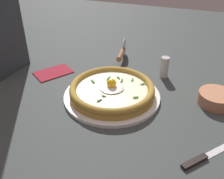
{
  "coord_description": "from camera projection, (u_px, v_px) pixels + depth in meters",
  "views": [
    {
      "loc": [
        -0.69,
        -0.26,
        0.51
      ],
      "look_at": [
        0.01,
        -0.02,
        0.03
      ],
      "focal_mm": 41.95,
      "sensor_mm": 36.0,
      "label": 1
    }
  ],
  "objects": [
    {
      "name": "pepper_shaker",
      "position": [
        164.0,
        67.0,
        0.99
      ],
      "size": [
        0.03,
        0.03,
        0.08
      ],
      "primitive_type": "cylinder",
      "color": "silver",
      "rests_on": "ground"
    },
    {
      "name": "ground_plane",
      "position": [
        104.0,
        101.0,
        0.9
      ],
      "size": [
        2.4,
        2.4,
        0.03
      ],
      "primitive_type": "cube",
      "color": "#383E3D",
      "rests_on": "ground"
    },
    {
      "name": "pizza",
      "position": [
        112.0,
        90.0,
        0.88
      ],
      "size": [
        0.29,
        0.29,
        0.06
      ],
      "color": "#AF8234",
      "rests_on": "pizza_plate"
    },
    {
      "name": "side_bowl",
      "position": [
        216.0,
        98.0,
        0.85
      ],
      "size": [
        0.12,
        0.12,
        0.04
      ],
      "primitive_type": "cylinder",
      "color": "#B97855",
      "rests_on": "ground"
    },
    {
      "name": "folded_napkin",
      "position": [
        53.0,
        72.0,
        1.04
      ],
      "size": [
        0.17,
        0.15,
        0.01
      ],
      "primitive_type": "cube",
      "rotation": [
        0.0,
        0.0,
        2.52
      ],
      "color": "maroon",
      "rests_on": "ground"
    },
    {
      "name": "pizza_cutter",
      "position": [
        122.0,
        52.0,
        1.11
      ],
      "size": [
        0.16,
        0.03,
        0.08
      ],
      "color": "silver",
      "rests_on": "ground"
    },
    {
      "name": "pizza_plate",
      "position": [
        112.0,
        96.0,
        0.89
      ],
      "size": [
        0.33,
        0.33,
        0.01
      ],
      "primitive_type": "cylinder",
      "color": "white",
      "rests_on": "ground"
    },
    {
      "name": "table_knife",
      "position": [
        205.0,
        156.0,
        0.66
      ],
      "size": [
        0.18,
        0.16,
        0.01
      ],
      "color": "silver",
      "rests_on": "ground"
    }
  ]
}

